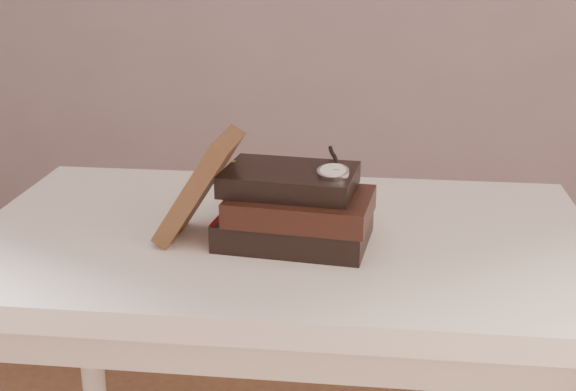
# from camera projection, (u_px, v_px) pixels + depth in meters

# --- Properties ---
(table) EXTENTS (1.00, 0.60, 0.75)m
(table) POSITION_uv_depth(u_px,v_px,m) (282.00, 283.00, 1.26)
(table) COLOR white
(table) RESTS_ON ground
(book_stack) EXTENTS (0.25, 0.19, 0.11)m
(book_stack) POSITION_uv_depth(u_px,v_px,m) (295.00, 209.00, 1.17)
(book_stack) COLOR black
(book_stack) RESTS_ON table
(journal) EXTENTS (0.13, 0.12, 0.17)m
(journal) POSITION_uv_depth(u_px,v_px,m) (199.00, 186.00, 1.17)
(journal) COLOR #3F2718
(journal) RESTS_ON table
(pocket_watch) EXTENTS (0.05, 0.15, 0.02)m
(pocket_watch) POSITION_uv_depth(u_px,v_px,m) (333.00, 170.00, 1.13)
(pocket_watch) COLOR silver
(pocket_watch) RESTS_ON book_stack
(eyeglasses) EXTENTS (0.11, 0.12, 0.05)m
(eyeglasses) POSITION_uv_depth(u_px,v_px,m) (257.00, 183.00, 1.26)
(eyeglasses) COLOR silver
(eyeglasses) RESTS_ON book_stack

